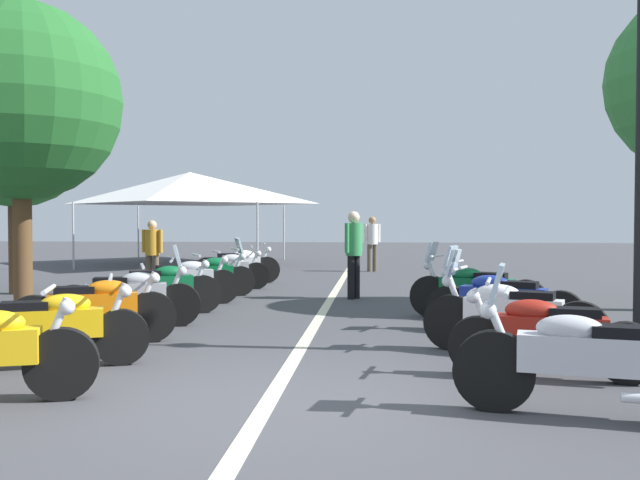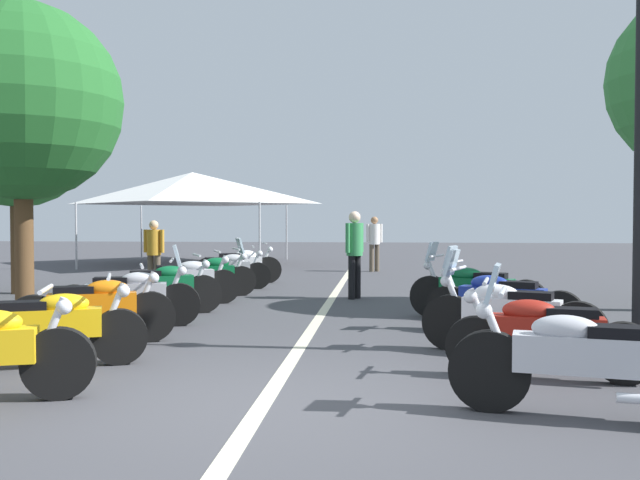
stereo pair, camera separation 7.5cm
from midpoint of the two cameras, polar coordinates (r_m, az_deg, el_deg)
name	(u,v)px [view 1 (the left image)]	position (r m, az deg, el deg)	size (l,w,h in m)	color
ground_plane	(266,406)	(6.05, -4.88, -13.53)	(80.00, 80.00, 0.00)	#424247
lane_centre_stripe	(323,311)	(11.89, 0.08, -5.91)	(24.97, 0.16, 0.01)	beige
motorcycle_left_row_1	(50,327)	(7.92, -21.69, -6.68)	(0.98, 2.01, 0.99)	black
motorcycle_left_row_2	(95,308)	(9.21, -18.32, -5.39)	(0.96, 1.97, 1.01)	black
motorcycle_left_row_3	(129,296)	(10.52, -15.71, -4.44)	(0.81, 2.10, 1.21)	black
motorcycle_left_row_4	(160,287)	(11.72, -13.26, -3.83)	(1.08, 1.94, 1.00)	black
motorcycle_left_row_5	(183,280)	(12.97, -11.43, -3.28)	(1.04, 2.01, 1.00)	black
motorcycle_left_row_6	(208,274)	(14.21, -9.36, -2.82)	(1.01, 1.87, 1.20)	black
motorcycle_left_row_7	(225,270)	(15.65, -8.00, -2.44)	(0.76, 2.02, 0.98)	black
motorcycle_left_row_8	(238,265)	(16.99, -6.94, -2.05)	(0.96, 2.04, 1.01)	black
motorcycle_right_row_0	(589,359)	(5.96, 21.00, -9.17)	(0.83, 2.18, 1.23)	black
motorcycle_right_row_1	(548,335)	(7.25, 18.05, -7.45)	(0.77, 1.99, 0.98)	black
motorcycle_right_row_2	(510,314)	(8.40, 15.20, -5.94)	(0.98, 2.04, 1.22)	black
motorcycle_right_row_3	(501,300)	(9.87, 14.48, -4.84)	(1.03, 2.05, 1.21)	black
motorcycle_right_row_4	(475,290)	(11.11, 12.47, -4.03)	(1.03, 2.06, 1.22)	black
bystander_0	(354,247)	(13.66, 2.65, -0.62)	(0.45, 0.34, 1.74)	black
bystander_1	(372,239)	(20.75, 4.24, 0.05)	(0.32, 0.49, 1.65)	brown
bystander_2	(152,249)	(15.99, -13.82, -0.74)	(0.32, 0.52, 1.55)	brown
roadside_tree_0	(15,132)	(16.02, -24.02, 8.16)	(3.20, 3.20, 5.03)	brown
roadside_tree_2	(21,102)	(13.31, -23.64, 10.40)	(3.46, 3.46, 5.37)	brown
event_tent	(190,188)	(24.45, -10.79, 4.24)	(6.43, 6.43, 3.20)	white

